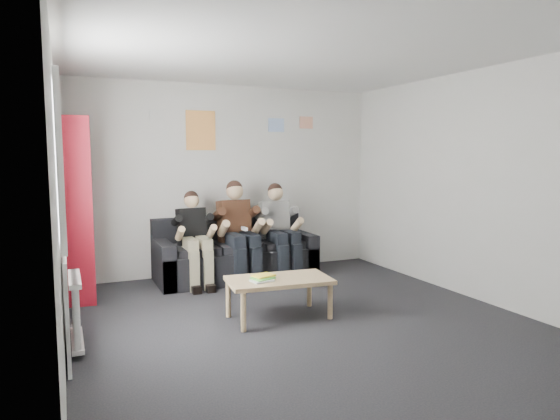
# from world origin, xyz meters

# --- Properties ---
(room_shell) EXTENTS (5.00, 5.00, 5.00)m
(room_shell) POSITION_xyz_m (0.00, 0.00, 1.35)
(room_shell) COLOR black
(room_shell) RESTS_ON ground
(sofa) EXTENTS (2.17, 0.89, 0.84)m
(sofa) POSITION_xyz_m (-0.05, 2.09, 0.30)
(sofa) COLOR black
(sofa) RESTS_ON ground
(bookshelf) EXTENTS (0.32, 0.96, 2.14)m
(bookshelf) POSITION_xyz_m (-2.06, 1.97, 1.07)
(bookshelf) COLOR maroon
(bookshelf) RESTS_ON ground
(coffee_table) EXTENTS (1.07, 0.59, 0.43)m
(coffee_table) POSITION_xyz_m (-0.18, 0.25, 0.38)
(coffee_table) COLOR tan
(coffee_table) RESTS_ON ground
(game_cases) EXTENTS (0.26, 0.23, 0.05)m
(game_cases) POSITION_xyz_m (-0.37, 0.23, 0.45)
(game_cases) COLOR white
(game_cases) RESTS_ON coffee_table
(person_left) EXTENTS (0.36, 0.78, 1.24)m
(person_left) POSITION_xyz_m (-0.65, 1.89, 0.62)
(person_left) COLOR black
(person_left) RESTS_ON sofa
(person_middle) EXTENTS (0.43, 0.91, 1.36)m
(person_middle) POSITION_xyz_m (-0.05, 1.89, 0.67)
(person_middle) COLOR #442316
(person_middle) RESTS_ON sofa
(person_right) EXTENTS (0.40, 0.85, 1.31)m
(person_right) POSITION_xyz_m (0.55, 1.89, 0.65)
(person_right) COLOR silver
(person_right) RESTS_ON sofa
(radiator) EXTENTS (0.10, 0.64, 0.60)m
(radiator) POSITION_xyz_m (-2.15, 0.20, 0.35)
(radiator) COLOR silver
(radiator) RESTS_ON ground
(window) EXTENTS (0.05, 1.30, 2.36)m
(window) POSITION_xyz_m (-2.22, 0.20, 1.03)
(window) COLOR white
(window) RESTS_ON room_shell
(poster_large) EXTENTS (0.42, 0.01, 0.55)m
(poster_large) POSITION_xyz_m (-0.40, 2.49, 2.05)
(poster_large) COLOR #E3D650
(poster_large) RESTS_ON room_shell
(poster_blue) EXTENTS (0.25, 0.01, 0.20)m
(poster_blue) POSITION_xyz_m (0.75, 2.49, 2.15)
(poster_blue) COLOR #4285E2
(poster_blue) RESTS_ON room_shell
(poster_pink) EXTENTS (0.22, 0.01, 0.18)m
(poster_pink) POSITION_xyz_m (1.25, 2.49, 2.20)
(poster_pink) COLOR #DC44A7
(poster_pink) RESTS_ON room_shell
(poster_sign) EXTENTS (0.20, 0.01, 0.14)m
(poster_sign) POSITION_xyz_m (-1.00, 2.49, 2.25)
(poster_sign) COLOR silver
(poster_sign) RESTS_ON room_shell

